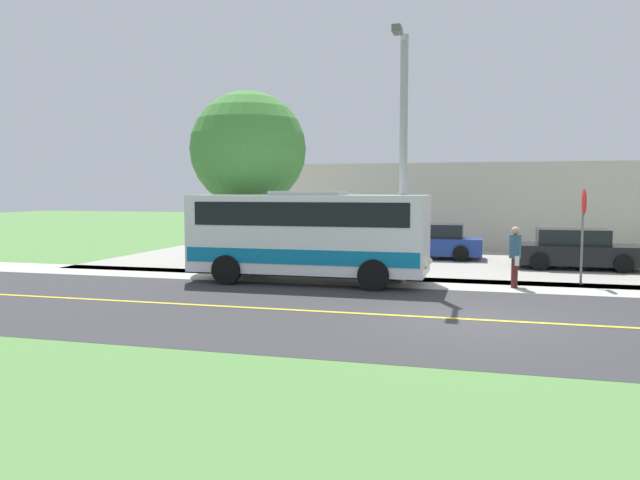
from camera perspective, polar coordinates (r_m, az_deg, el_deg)
name	(u,v)px	position (r m, az deg, el deg)	size (l,w,h in m)	color
ground_plane	(476,320)	(14.13, 14.18, -7.16)	(120.00, 120.00, 0.00)	#548442
road_surface	(476,320)	(14.13, 14.18, -7.14)	(8.00, 100.00, 0.01)	#333335
sidewalk	(479,285)	(19.25, 14.44, -4.04)	(2.40, 100.00, 0.01)	#B2ADA3
parking_lot_surface	(558,261)	(26.54, 21.13, -1.86)	(14.00, 36.00, 0.01)	#9E9991
road_centre_line	(476,320)	(14.13, 14.18, -7.12)	(0.16, 100.00, 0.00)	gold
shuttle_bus_front	(309,232)	(19.10, -1.05, 0.73)	(2.58, 7.37, 2.82)	white
pedestrian_with_bags	(515,255)	(18.94, 17.55, -1.30)	(0.72, 0.34, 1.79)	#4C1919
stop_sign	(583,220)	(20.15, 23.11, 1.72)	(0.76, 0.07, 2.88)	slate
street_light_pole	(403,147)	(18.91, 7.65, 8.49)	(1.97, 0.24, 7.48)	#9E9EA3
parked_car_near	(430,242)	(26.27, 10.07, -0.18)	(2.04, 4.41, 1.45)	navy
parked_car_far	(576,250)	(24.28, 22.55, -0.85)	(2.02, 4.40, 1.45)	black
tree_curbside	(248,150)	(22.90, -6.64, 8.27)	(4.22, 4.22, 6.44)	brown
commercial_building	(490,204)	(35.25, 15.44, 3.20)	(10.00, 21.04, 4.17)	beige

